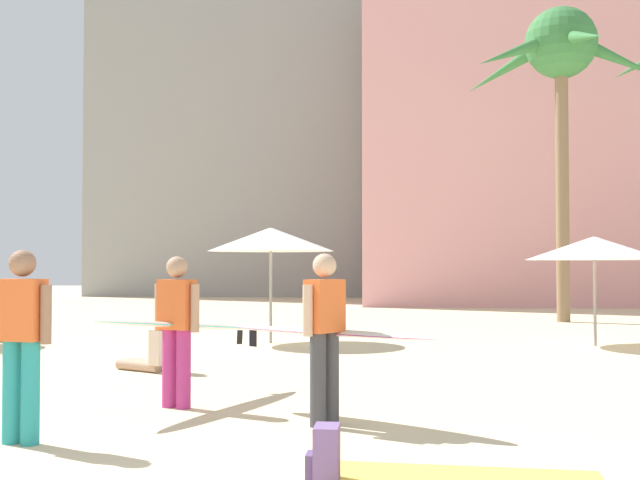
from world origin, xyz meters
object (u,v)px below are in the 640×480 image
palm_tree_far_left (560,59)px  cafe_umbrella_1 (594,248)px  person_near_right (180,325)px  person_near_left (326,331)px  backpack (325,455)px  person_far_left (22,337)px  person_far_right (155,351)px  cafe_umbrella_3 (271,239)px

palm_tree_far_left → cafe_umbrella_1: 9.09m
person_near_right → person_near_left: bearing=86.3°
person_near_left → backpack: bearing=-48.8°
person_near_left → person_far_left: bearing=-118.2°
palm_tree_far_left → person_far_right: bearing=-125.4°
person_near_right → palm_tree_far_left: bearing=176.3°
cafe_umbrella_1 → backpack: 11.80m
person_near_right → cafe_umbrella_3: bearing=-156.9°
backpack → person_far_left: (-2.81, 1.08, 0.75)m
person_far_right → person_near_left: size_ratio=0.43×
palm_tree_far_left → person_near_right: palm_tree_far_left is taller
cafe_umbrella_1 → cafe_umbrella_3: 6.52m
backpack → person_far_right: person_far_right is taller
palm_tree_far_left → person_far_right: size_ratio=8.85×
cafe_umbrella_1 → person_far_right: bearing=-148.4°
person_far_right → person_far_left: person_far_left is taller
person_far_right → person_near_right: person_near_right is taller
backpack → person_far_left: 3.10m
cafe_umbrella_1 → person_near_left: size_ratio=1.13×
cafe_umbrella_1 → person_near_right: bearing=-130.3°
cafe_umbrella_1 → backpack: size_ratio=6.46×
person_near_left → person_far_left: size_ratio=1.38×
backpack → person_far_left: bearing=-20.8°
cafe_umbrella_3 → person_far_right: (-1.06, -4.72, -1.83)m
person_far_left → person_near_right: bearing=168.8°
backpack → palm_tree_far_left: bearing=-106.3°
cafe_umbrella_1 → backpack: cafe_umbrella_1 is taller
person_near_right → person_far_left: person_far_left is taller
person_far_right → cafe_umbrella_3: bearing=-72.8°
cafe_umbrella_1 → person_far_left: (-7.32, -9.68, -0.99)m
person_far_right → cafe_umbrella_1: bearing=-118.5°
cafe_umbrella_1 → person_near_left: bearing=-119.1°
cafe_umbrella_3 → person_near_left: (1.82, -8.50, -1.21)m
cafe_umbrella_3 → palm_tree_far_left: bearing=44.0°
person_near_right → person_far_right: bearing=-136.3°
palm_tree_far_left → backpack: 20.05m
palm_tree_far_left → person_far_right: palm_tree_far_left is taller
cafe_umbrella_3 → person_near_right: (0.08, -7.65, -1.22)m
backpack → person_near_right: size_ratio=0.15×
palm_tree_far_left → person_near_right: 17.68m
cafe_umbrella_1 → cafe_umbrella_3: cafe_umbrella_3 is taller
cafe_umbrella_3 → person_near_left: size_ratio=1.10×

